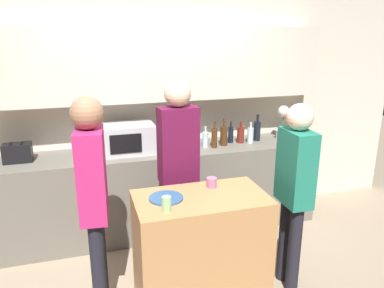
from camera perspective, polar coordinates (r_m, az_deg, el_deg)
The scene contains 19 objects.
back_wall at distance 4.11m, azimuth -6.51°, elevation 8.14°, with size 6.40×0.40×2.70m.
back_counter at distance 4.15m, azimuth -5.36°, elevation -7.12°, with size 3.60×0.62×0.94m.
kitchen_island at distance 3.12m, azimuth 1.35°, elevation -15.83°, with size 1.03×0.57×0.93m.
microwave at distance 3.92m, azimuth -9.65°, elevation 0.86°, with size 0.52×0.39×0.30m.
toaster at distance 3.96m, azimuth -25.05°, elevation -1.22°, with size 0.26×0.16×0.18m.
potted_plant at distance 4.47m, azimuth 13.67°, elevation 3.21°, with size 0.14×0.14×0.39m.
bottle_0 at distance 4.05m, azimuth 2.06°, elevation 0.74°, with size 0.07×0.07×0.23m.
bottle_1 at distance 4.03m, azimuth 3.42°, elevation 0.98°, with size 0.06×0.06×0.29m.
bottle_2 at distance 4.13m, azimuth 4.86°, elevation 1.34°, with size 0.08×0.08×0.30m.
bottle_3 at distance 4.24m, azimuth 5.91°, elevation 1.46°, with size 0.06×0.06×0.24m.
bottle_4 at distance 4.25m, azimuth 7.41°, elevation 1.44°, with size 0.08×0.08×0.25m.
bottle_5 at distance 4.26m, azimuth 8.88°, elevation 1.36°, with size 0.07×0.07×0.24m.
bottle_6 at distance 4.37m, azimuth 9.88°, elevation 2.04°, with size 0.08×0.08×0.30m.
plate_on_island at distance 2.86m, azimuth -3.98°, elevation -8.21°, with size 0.26×0.26×0.01m.
cup_0 at distance 2.66m, azimuth -3.89°, elevation -9.11°, with size 0.07×0.07×0.11m.
cup_1 at distance 3.06m, azimuth 3.01°, elevation -5.85°, with size 0.08×0.08×0.08m.
person_left at distance 3.32m, azimuth -2.10°, elevation -2.33°, with size 0.35×0.23×1.76m.
person_center at distance 2.80m, azimuth -14.82°, elevation -7.10°, with size 0.23×0.36×1.73m.
person_right at distance 3.18m, azimuth 15.35°, elevation -5.78°, with size 0.21×0.35×1.62m.
Camera 1 is at (-0.70, -2.35, 2.14)m, focal length 35.00 mm.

